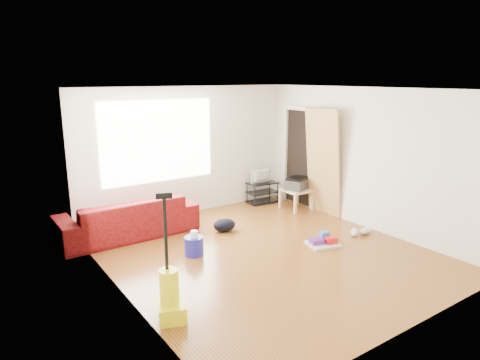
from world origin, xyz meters
TOP-DOWN VIEW (x-y plane):
  - room at (0.07, 0.15)m, footprint 4.51×5.01m
  - sofa at (-1.46, 1.95)m, footprint 2.32×0.91m
  - tv_stand at (1.65, 2.22)m, footprint 0.68×0.42m
  - tv at (1.65, 2.22)m, footprint 0.53×0.07m
  - side_table at (1.95, 1.46)m, footprint 0.53×0.53m
  - printer at (1.95, 1.46)m, footprint 0.57×0.51m
  - bucket at (-0.93, 0.59)m, footprint 0.33×0.33m
  - toilet_paper at (-0.93, 0.56)m, footprint 0.11×0.11m
  - cleaning_tray at (1.00, -0.26)m, footprint 0.58×0.51m
  - backpack at (0.02, 1.20)m, footprint 0.43×0.35m
  - sneakers at (1.85, -0.30)m, footprint 0.51×0.28m
  - vacuum at (-2.00, -0.83)m, footprint 0.41×0.44m
  - door_panel at (2.13, 0.93)m, footprint 0.26×0.84m

SIDE VIEW (x-z plane):
  - sofa at x=-1.46m, z-range -0.34..0.34m
  - bucket at x=-0.93m, z-range -0.15..0.15m
  - backpack at x=0.02m, z-range -0.11..0.11m
  - door_panel at x=2.13m, z-range -1.05..1.05m
  - cleaning_tray at x=1.00m, z-range -0.03..0.14m
  - sneakers at x=1.85m, z-range 0.00..0.12m
  - toilet_paper at x=-0.93m, z-range 0.15..0.25m
  - tv_stand at x=1.65m, z-range 0.01..0.46m
  - vacuum at x=-2.00m, z-range -0.46..1.00m
  - side_table at x=1.95m, z-range 0.14..0.57m
  - printer at x=1.95m, z-range 0.42..0.67m
  - tv at x=1.65m, z-range 0.45..0.75m
  - room at x=0.07m, z-range 0.00..2.51m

